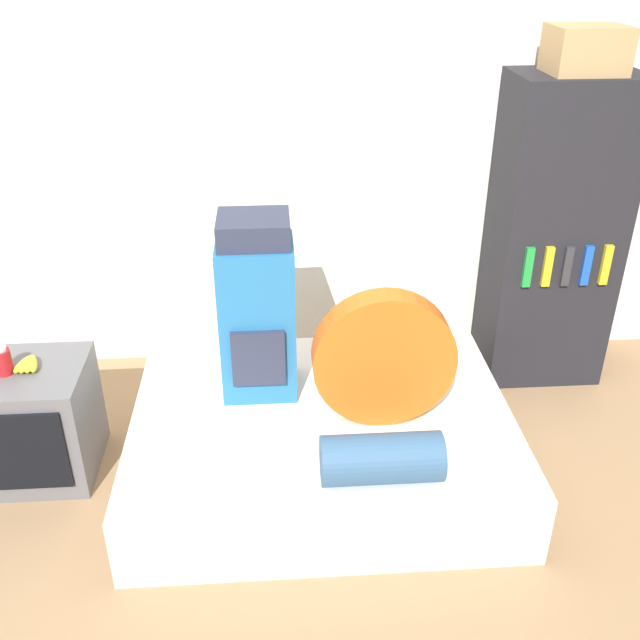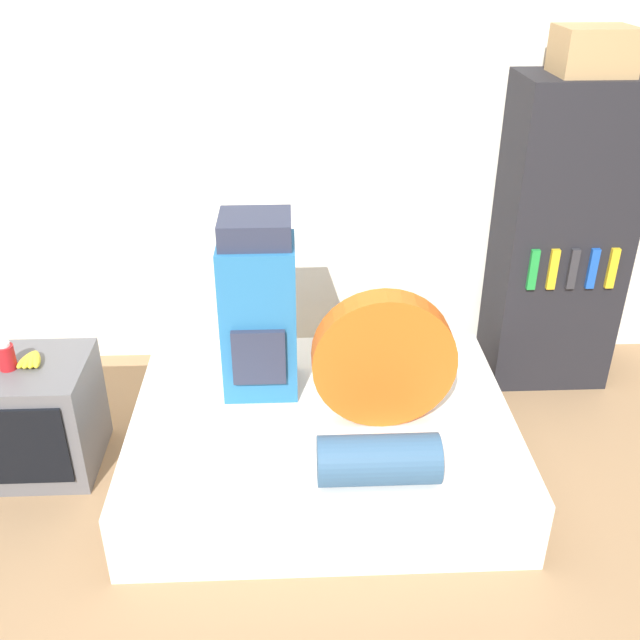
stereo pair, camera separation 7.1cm
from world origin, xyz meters
The scene contains 11 objects.
ground_plane centered at (0.00, 0.00, 0.00)m, with size 16.00×16.00×0.00m, color #997551.
wall_back centered at (0.00, 1.68, 1.30)m, with size 8.00×0.05×2.60m.
bed centered at (0.20, 0.63, 0.16)m, with size 1.64×1.26×0.32m.
backpack centered at (-0.07, 0.84, 0.72)m, with size 0.32×0.32×0.82m.
tent_bag centered at (0.45, 0.57, 0.61)m, with size 0.59×0.12×0.59m.
sleeping_roll centered at (0.39, 0.18, 0.42)m, with size 0.46×0.19×0.19m.
television centered at (-1.08, 0.72, 0.26)m, with size 0.52×0.48×0.52m.
canister centered at (-1.13, 0.71, 0.58)m, with size 0.07×0.07×0.13m.
banana_bunch centered at (-1.05, 0.75, 0.54)m, with size 0.12×0.14×0.04m.
bookshelf centered at (1.44, 1.40, 0.79)m, with size 0.61×0.43×1.59m.
cardboard_box centered at (1.43, 1.38, 1.69)m, with size 0.33×0.28×0.20m.
Camera 1 is at (0.01, -1.89, 2.16)m, focal length 40.00 mm.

